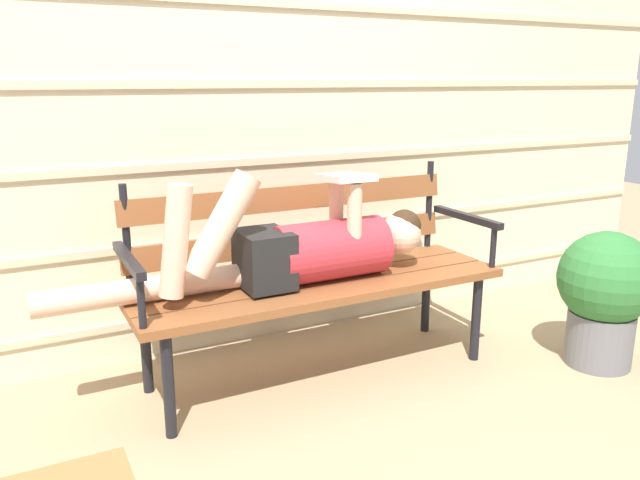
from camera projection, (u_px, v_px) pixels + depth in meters
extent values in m
plane|color=tan|center=(327.00, 380.00, 2.77)|extent=(12.00, 12.00, 0.00)
cube|color=beige|center=(266.00, 84.00, 3.00)|extent=(5.28, 0.06, 2.55)
cube|color=beige|center=(273.00, 300.00, 3.24)|extent=(5.28, 0.02, 0.04)
cube|color=beige|center=(272.00, 232.00, 3.15)|extent=(5.28, 0.02, 0.04)
cube|color=beige|center=(271.00, 160.00, 3.06)|extent=(5.28, 0.02, 0.04)
cube|color=beige|center=(269.00, 84.00, 2.97)|extent=(5.28, 0.02, 0.04)
cube|color=beige|center=(267.00, 3.00, 2.88)|extent=(5.28, 0.02, 0.04)
cube|color=brown|center=(338.00, 295.00, 2.58)|extent=(1.65, 0.16, 0.04)
cube|color=brown|center=(320.00, 284.00, 2.72)|extent=(1.65, 0.16, 0.04)
cube|color=brown|center=(303.00, 273.00, 2.87)|extent=(1.65, 0.16, 0.04)
cube|color=brown|center=(296.00, 240.00, 2.90)|extent=(1.59, 0.05, 0.11)
cube|color=brown|center=(295.00, 198.00, 2.85)|extent=(1.59, 0.05, 0.11)
cylinder|color=black|center=(127.00, 238.00, 2.54)|extent=(0.03, 0.03, 0.44)
cylinder|color=black|center=(429.00, 204.00, 3.21)|extent=(0.03, 0.03, 0.44)
cylinder|color=black|center=(169.00, 386.00, 2.29)|extent=(0.04, 0.04, 0.41)
cylinder|color=black|center=(476.00, 318.00, 2.93)|extent=(0.04, 0.04, 0.41)
cylinder|color=black|center=(146.00, 347.00, 2.62)|extent=(0.04, 0.04, 0.41)
cylinder|color=black|center=(426.00, 294.00, 3.27)|extent=(0.04, 0.04, 0.41)
cube|color=black|center=(128.00, 260.00, 2.31)|extent=(0.04, 0.47, 0.03)
cylinder|color=black|center=(141.00, 301.00, 2.17)|extent=(0.03, 0.03, 0.20)
cube|color=black|center=(467.00, 217.00, 3.02)|extent=(0.04, 0.47, 0.03)
cylinder|color=black|center=(493.00, 246.00, 2.88)|extent=(0.03, 0.03, 0.20)
cylinder|color=#B72D38|center=(330.00, 250.00, 2.71)|extent=(0.49, 0.26, 0.26)
cube|color=black|center=(264.00, 259.00, 2.57)|extent=(0.20, 0.25, 0.23)
sphere|color=beige|center=(400.00, 234.00, 2.86)|extent=(0.19, 0.19, 0.19)
sphere|color=#382314|center=(404.00, 226.00, 2.86)|extent=(0.16, 0.16, 0.16)
cylinder|color=beige|center=(222.00, 224.00, 2.39)|extent=(0.32, 0.11, 0.42)
cylinder|color=beige|center=(176.00, 241.00, 2.32)|extent=(0.15, 0.09, 0.44)
cylinder|color=beige|center=(143.00, 290.00, 2.43)|extent=(0.81, 0.10, 0.10)
cylinder|color=beige|center=(354.00, 218.00, 2.63)|extent=(0.06, 0.06, 0.30)
cylinder|color=beige|center=(336.00, 211.00, 2.77)|extent=(0.06, 0.06, 0.30)
cube|color=silver|center=(346.00, 177.00, 2.66)|extent=(0.18, 0.25, 0.05)
cylinder|color=slate|center=(599.00, 338.00, 2.91)|extent=(0.30, 0.30, 0.26)
sphere|color=#2D7033|center=(606.00, 278.00, 2.83)|extent=(0.43, 0.43, 0.43)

